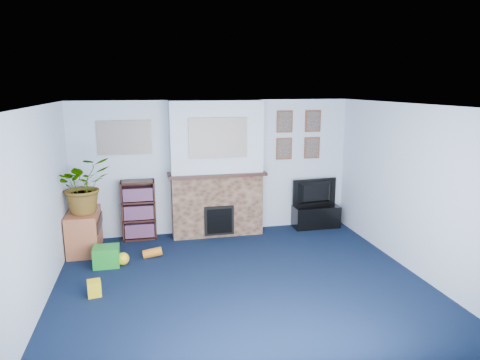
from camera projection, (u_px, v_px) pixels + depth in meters
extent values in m
cube|color=black|center=(242.00, 283.00, 5.84)|extent=(5.00, 4.50, 0.01)
cube|color=white|center=(242.00, 106.00, 5.33)|extent=(5.00, 4.50, 0.01)
cube|color=silver|center=(215.00, 167.00, 7.73)|extent=(5.00, 0.04, 2.40)
cube|color=silver|center=(303.00, 269.00, 3.44)|extent=(5.00, 0.04, 2.40)
cube|color=silver|center=(36.00, 210.00, 5.06)|extent=(0.04, 4.50, 2.40)
cube|color=silver|center=(412.00, 189.00, 6.11)|extent=(0.04, 4.50, 2.40)
cube|color=brown|center=(217.00, 205.00, 7.68)|extent=(1.60, 0.40, 1.10)
cube|color=brown|center=(216.00, 138.00, 7.42)|extent=(1.60, 0.40, 1.30)
cube|color=brown|center=(217.00, 174.00, 7.53)|extent=(1.72, 0.50, 0.05)
cube|color=brown|center=(219.00, 220.00, 7.53)|extent=(0.52, 0.08, 0.52)
cube|color=brown|center=(219.00, 221.00, 7.49)|extent=(0.44, 0.02, 0.44)
cube|color=gray|center=(218.00, 138.00, 7.21)|extent=(1.00, 0.03, 0.68)
cube|color=gray|center=(124.00, 138.00, 7.27)|extent=(0.90, 0.03, 0.58)
cube|color=brown|center=(285.00, 122.00, 7.81)|extent=(0.30, 0.03, 0.40)
cube|color=brown|center=(313.00, 121.00, 7.93)|extent=(0.30, 0.03, 0.40)
cube|color=brown|center=(284.00, 149.00, 7.92)|extent=(0.30, 0.03, 0.40)
cube|color=brown|center=(312.00, 148.00, 8.03)|extent=(0.30, 0.03, 0.40)
cube|color=black|center=(316.00, 216.00, 8.13)|extent=(0.87, 0.37, 0.41)
imported|color=black|center=(316.00, 193.00, 8.05)|extent=(0.89, 0.19, 0.51)
cube|color=black|center=(139.00, 208.00, 7.57)|extent=(0.58, 0.02, 1.05)
cube|color=black|center=(123.00, 211.00, 7.39)|extent=(0.03, 0.28, 1.05)
cube|color=black|center=(155.00, 209.00, 7.50)|extent=(0.03, 0.28, 1.05)
cube|color=black|center=(140.00, 238.00, 7.56)|extent=(0.56, 0.28, 0.03)
cube|color=black|center=(139.00, 220.00, 7.48)|extent=(0.56, 0.28, 0.03)
cube|color=black|center=(138.00, 201.00, 7.41)|extent=(0.56, 0.28, 0.03)
cube|color=black|center=(137.00, 181.00, 7.34)|extent=(0.56, 0.28, 0.03)
cube|color=black|center=(140.00, 229.00, 7.51)|extent=(0.50, 0.22, 0.24)
cube|color=black|center=(139.00, 211.00, 7.44)|extent=(0.50, 0.22, 0.24)
cube|color=black|center=(138.00, 194.00, 7.37)|extent=(0.50, 0.22, 0.22)
cube|color=#A55535|center=(84.00, 230.00, 6.93)|extent=(0.47, 0.85, 0.66)
imported|color=#26661E|center=(83.00, 185.00, 6.73)|extent=(1.03, 0.99, 0.90)
cube|color=gold|center=(217.00, 169.00, 7.49)|extent=(0.09, 0.05, 0.13)
cylinder|color=#B2BFC6|center=(235.00, 167.00, 7.55)|extent=(0.05, 0.05, 0.16)
sphere|color=gray|center=(186.00, 170.00, 7.38)|extent=(0.14, 0.14, 0.14)
cylinder|color=yellow|center=(255.00, 168.00, 7.64)|extent=(0.06, 0.06, 0.12)
cube|color=#198C26|center=(107.00, 257.00, 6.38)|extent=(0.38, 0.30, 0.30)
sphere|color=yellow|center=(123.00, 259.00, 6.43)|extent=(0.19, 0.19, 0.19)
cube|color=yellow|center=(94.00, 288.00, 5.48)|extent=(0.19, 0.19, 0.20)
cylinder|color=orange|center=(153.00, 253.00, 6.73)|extent=(0.31, 0.14, 0.18)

